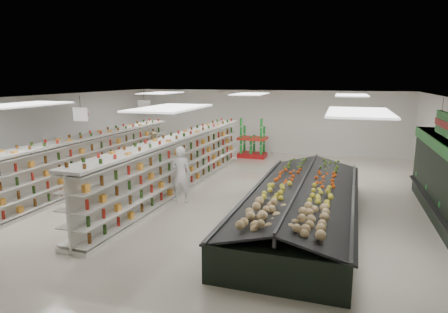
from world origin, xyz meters
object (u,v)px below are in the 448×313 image
(gondola_left, at_px, (88,164))
(shopper_main, at_px, (181,174))
(produce_island, at_px, (302,203))
(shopper_background, at_px, (155,148))
(gondola_center, at_px, (178,166))
(soda_endcap, at_px, (253,140))

(gondola_left, xyz_separation_m, shopper_main, (3.81, -0.67, 0.04))
(gondola_left, distance_m, shopper_main, 3.87)
(shopper_main, bearing_deg, produce_island, 161.55)
(shopper_background, bearing_deg, gondola_center, -112.55)
(gondola_left, xyz_separation_m, gondola_center, (3.23, 0.52, 0.02))
(gondola_center, bearing_deg, gondola_left, -168.25)
(shopper_main, relative_size, shopper_background, 1.18)
(produce_island, relative_size, shopper_main, 4.44)
(produce_island, bearing_deg, gondola_left, 169.57)
(gondola_center, bearing_deg, produce_island, -21.01)
(soda_endcap, distance_m, shopper_background, 4.79)
(produce_island, bearing_deg, gondola_center, 156.32)
(soda_endcap, xyz_separation_m, shopper_background, (-3.79, -2.94, -0.10))
(produce_island, bearing_deg, soda_endcap, 110.91)
(gondola_center, distance_m, shopper_background, 4.38)
(gondola_center, xyz_separation_m, soda_endcap, (1.17, 6.45, -0.02))
(shopper_main, bearing_deg, shopper_background, -63.24)
(gondola_left, height_order, produce_island, gondola_left)
(gondola_left, relative_size, shopper_main, 5.99)
(gondola_center, relative_size, shopper_background, 7.29)
(produce_island, height_order, shopper_main, shopper_main)
(shopper_main, bearing_deg, gondola_left, -17.45)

